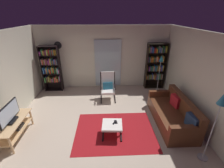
{
  "coord_description": "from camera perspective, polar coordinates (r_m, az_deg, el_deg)",
  "views": [
    {
      "loc": [
        0.1,
        -3.38,
        3.02
      ],
      "look_at": [
        0.3,
        1.17,
        0.89
      ],
      "focal_mm": 24.54,
      "sensor_mm": 36.0,
      "label": 1
    }
  ],
  "objects": [
    {
      "name": "ground_plane",
      "position": [
        4.53,
        -3.25,
        -16.74
      ],
      "size": [
        7.02,
        7.02,
        0.0
      ],
      "primitive_type": "plane",
      "color": "#BFAC98"
    },
    {
      "name": "wall_back",
      "position": [
        6.51,
        -3.35,
        9.73
      ],
      "size": [
        5.6,
        0.06,
        2.6
      ],
      "primitive_type": "cube",
      "color": "beige",
      "rests_on": "ground"
    },
    {
      "name": "wall_right",
      "position": [
        4.6,
        32.21,
        -0.95
      ],
      "size": [
        0.06,
        6.0,
        2.6
      ],
      "primitive_type": "cube",
      "color": "beige",
      "rests_on": "ground"
    },
    {
      "name": "glass_door_panel",
      "position": [
        6.52,
        -1.5,
        7.49
      ],
      "size": [
        1.1,
        0.01,
        2.0
      ],
      "primitive_type": "cube",
      "color": "silver"
    },
    {
      "name": "area_rug",
      "position": [
        4.49,
        1.06,
        -17.1
      ],
      "size": [
        2.18,
        1.64,
        0.01
      ],
      "primitive_type": "cube",
      "color": "maroon",
      "rests_on": "ground"
    },
    {
      "name": "tv_stand",
      "position": [
        4.83,
        -32.75,
        -13.21
      ],
      "size": [
        0.5,
        1.16,
        0.52
      ],
      "color": "#DAAD78",
      "rests_on": "ground"
    },
    {
      "name": "television",
      "position": [
        4.6,
        -33.98,
        -9.29
      ],
      "size": [
        0.2,
        0.8,
        0.49
      ],
      "color": "black",
      "rests_on": "tv_stand"
    },
    {
      "name": "bookshelf_near_tv",
      "position": [
        6.71,
        -21.72,
        5.72
      ],
      "size": [
        0.72,
        0.3,
        1.88
      ],
      "color": "black",
      "rests_on": "ground"
    },
    {
      "name": "bookshelf_near_sofa",
      "position": [
        6.73,
        15.83,
        6.85
      ],
      "size": [
        0.8,
        0.3,
        1.92
      ],
      "color": "black",
      "rests_on": "ground"
    },
    {
      "name": "leather_sofa",
      "position": [
        4.95,
        21.79,
        -10.36
      ],
      "size": [
        0.86,
        1.94,
        0.81
      ],
      "color": "#59301B",
      "rests_on": "ground"
    },
    {
      "name": "lounge_armchair",
      "position": [
        5.75,
        -1.56,
        -0.54
      ],
      "size": [
        0.57,
        0.65,
        1.02
      ],
      "color": "black",
      "rests_on": "ground"
    },
    {
      "name": "ottoman",
      "position": [
        4.17,
        0.06,
        -15.41
      ],
      "size": [
        0.55,
        0.51,
        0.38
      ],
      "color": "white",
      "rests_on": "ground"
    },
    {
      "name": "tv_remote",
      "position": [
        4.16,
        0.91,
        -14.18
      ],
      "size": [
        0.11,
        0.14,
        0.02
      ],
      "primitive_type": "cube",
      "rotation": [
        0.0,
        0.0,
        -0.56
      ],
      "color": "black",
      "rests_on": "ottoman"
    },
    {
      "name": "cell_phone",
      "position": [
        4.19,
        1.4,
        -13.95
      ],
      "size": [
        0.09,
        0.15,
        0.01
      ],
      "primitive_type": "cube",
      "rotation": [
        0.0,
        0.0,
        0.16
      ],
      "color": "black",
      "rests_on": "ottoman"
    },
    {
      "name": "floor_lamp_by_sofa",
      "position": [
        3.62,
        35.4,
        -7.04
      ],
      "size": [
        0.22,
        0.22,
        1.71
      ],
      "color": "#A5A5AD",
      "rests_on": "ground"
    },
    {
      "name": "floor_lamp_by_shelf",
      "position": [
        6.08,
        17.58,
        6.81
      ],
      "size": [
        0.22,
        0.22,
        1.59
      ],
      "color": "#A5A5AD",
      "rests_on": "ground"
    },
    {
      "name": "wall_clock",
      "position": [
        6.58,
        -19.48,
        13.48
      ],
      "size": [
        0.29,
        0.03,
        0.29
      ],
      "color": "silver"
    }
  ]
}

